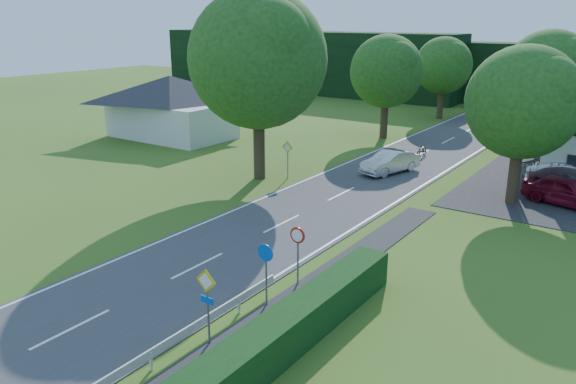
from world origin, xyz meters
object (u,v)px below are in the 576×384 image
Objects in this scene: streetlight at (521,117)px; parked_car_grey at (566,179)px; motorcycle at (422,151)px; moving_car at (390,162)px; parked_car_red at (567,191)px; parked_car_silver_a at (572,177)px.

streetlight is 4.90m from parked_car_grey.
motorcycle is 0.38× the size of parked_car_grey.
moving_car is 0.90× the size of parked_car_grey.
parked_car_red is 2.84m from parked_car_grey.
motorcycle is at bearing 63.18° from parked_car_silver_a.
streetlight is at bearing 117.11° from parked_car_silver_a.
parked_car_red is at bearing -15.10° from streetlight.
streetlight is 5.04m from parked_car_silver_a.
moving_car reaches higher than parked_car_grey.
parked_car_silver_a is at bearing 38.60° from streetlight.
parked_car_grey is at bearing 115.38° from parked_car_silver_a.
moving_car is at bearing -92.09° from motorcycle.
moving_car is 10.80m from parked_car_silver_a.
streetlight is 4.77m from parked_car_red.
parked_car_silver_a is 1.05× the size of parked_car_grey.
parked_car_silver_a is (10.53, 2.37, 0.12)m from moving_car.
moving_car is (-7.76, -0.16, -3.70)m from streetlight.
parked_car_red is 0.94× the size of parked_car_grey.
moving_car is at bearing 101.28° from parked_car_red.
moving_car is 0.96× the size of parked_car_red.
parked_car_grey is at bearing 38.79° from streetlight.
motorcycle is 10.59m from parked_car_grey.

